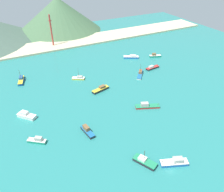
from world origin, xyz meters
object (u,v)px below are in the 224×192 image
(fishing_boat_0, at_px, (131,57))
(fishing_boat_14, at_px, (87,131))
(fishing_boat_3, at_px, (37,140))
(fishing_boat_6, at_px, (155,56))
(fishing_boat_7, at_px, (145,161))
(fishing_boat_9, at_px, (26,115))
(fishing_boat_5, at_px, (147,106))
(fishing_boat_4, at_px, (140,74))
(fishing_boat_15, at_px, (152,68))
(radio_tower, at_px, (51,31))
(fishing_boat_13, at_px, (175,162))
(fishing_boat_10, at_px, (21,80))
(fishing_boat_8, at_px, (101,89))
(fishing_boat_12, at_px, (79,78))

(fishing_boat_0, height_order, fishing_boat_14, fishing_boat_14)
(fishing_boat_3, xyz_separation_m, fishing_boat_6, (83.45, 43.05, 0.00))
(fishing_boat_3, relative_size, fishing_boat_7, 0.80)
(fishing_boat_3, xyz_separation_m, fishing_boat_9, (-0.94, 16.72, 0.09))
(fishing_boat_6, bearing_deg, fishing_boat_5, -129.97)
(fishing_boat_3, relative_size, fishing_boat_4, 0.66)
(fishing_boat_3, height_order, fishing_boat_9, fishing_boat_9)
(fishing_boat_6, xyz_separation_m, fishing_boat_15, (-11.59, -13.23, -0.15))
(fishing_boat_15, relative_size, radio_tower, 0.40)
(fishing_boat_5, xyz_separation_m, fishing_boat_15, (24.76, 30.13, -0.07))
(fishing_boat_9, xyz_separation_m, radio_tower, (31.35, 74.25, 10.34))
(fishing_boat_6, distance_m, fishing_boat_13, 86.73)
(fishing_boat_7, xyz_separation_m, fishing_boat_13, (8.51, -4.81, 0.13))
(radio_tower, bearing_deg, fishing_boat_10, -124.10)
(fishing_boat_5, distance_m, fishing_boat_10, 66.84)
(fishing_boat_6, height_order, radio_tower, radio_tower)
(fishing_boat_3, bearing_deg, fishing_boat_15, 22.53)
(fishing_boat_9, bearing_deg, fishing_boat_0, 24.50)
(fishing_boat_8, height_order, fishing_boat_9, fishing_boat_9)
(fishing_boat_6, bearing_deg, fishing_boat_0, 158.29)
(fishing_boat_9, relative_size, fishing_boat_10, 0.82)
(fishing_boat_0, relative_size, fishing_boat_13, 1.04)
(fishing_boat_0, height_order, fishing_boat_5, fishing_boat_5)
(fishing_boat_7, xyz_separation_m, fishing_boat_8, (6.34, 47.25, 0.08))
(fishing_boat_6, relative_size, fishing_boat_8, 0.81)
(fishing_boat_12, xyz_separation_m, radio_tower, (0.80, 53.24, 10.63))
(fishing_boat_4, relative_size, fishing_boat_7, 1.21)
(fishing_boat_3, height_order, fishing_boat_8, fishing_boat_3)
(fishing_boat_0, bearing_deg, fishing_boat_8, -141.56)
(fishing_boat_13, bearing_deg, fishing_boat_9, 129.09)
(fishing_boat_12, xyz_separation_m, fishing_boat_15, (42.25, -7.93, 0.06))
(fishing_boat_9, bearing_deg, fishing_boat_14, -47.18)
(fishing_boat_5, height_order, fishing_boat_9, fishing_boat_9)
(fishing_boat_5, height_order, radio_tower, radio_tower)
(fishing_boat_14, relative_size, fishing_boat_15, 0.89)
(fishing_boat_3, relative_size, fishing_boat_15, 0.75)
(fishing_boat_13, xyz_separation_m, fishing_boat_14, (-19.51, 26.87, 0.06))
(fishing_boat_3, bearing_deg, fishing_boat_10, 87.66)
(fishing_boat_5, relative_size, fishing_boat_8, 1.15)
(fishing_boat_7, height_order, fishing_boat_8, fishing_boat_7)
(fishing_boat_0, distance_m, fishing_boat_12, 41.12)
(fishing_boat_4, distance_m, fishing_boat_13, 61.79)
(fishing_boat_4, xyz_separation_m, fishing_boat_9, (-62.27, -9.82, 0.22))
(fishing_boat_6, height_order, fishing_boat_10, fishing_boat_10)
(fishing_boat_9, height_order, fishing_boat_14, fishing_boat_14)
(fishing_boat_3, bearing_deg, fishing_boat_6, 27.29)
(fishing_boat_4, height_order, fishing_boat_9, fishing_boat_4)
(fishing_boat_6, height_order, fishing_boat_15, fishing_boat_6)
(fishing_boat_14, xyz_separation_m, radio_tower, (12.59, 94.51, 10.35))
(fishing_boat_3, distance_m, fishing_boat_12, 47.97)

